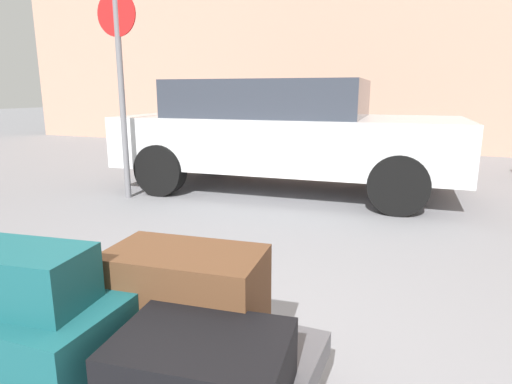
{
  "coord_description": "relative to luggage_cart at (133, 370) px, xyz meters",
  "views": [
    {
      "loc": [
        0.96,
        -1.14,
        1.27
      ],
      "look_at": [
        0.0,
        1.2,
        0.69
      ],
      "focal_mm": 30.65,
      "sensor_mm": 36.0,
      "label": 1
    }
  ],
  "objects": [
    {
      "name": "luggage_cart",
      "position": [
        0.0,
        0.0,
        0.0
      ],
      "size": [
        1.29,
        0.84,
        0.34
      ],
      "color": "#4C4C51",
      "rests_on": "ground_plane"
    },
    {
      "name": "suitcase_teal_center",
      "position": [
        -0.29,
        -0.17,
        0.18
      ],
      "size": [
        0.64,
        0.42,
        0.22
      ],
      "primitive_type": "cube",
      "rotation": [
        0.0,
        0.0,
        0.04
      ],
      "color": "#144C51",
      "rests_on": "luggage_cart"
    },
    {
      "name": "suitcase_black_front_right",
      "position": [
        0.35,
        -0.1,
        0.17
      ],
      "size": [
        0.58,
        0.45,
        0.2
      ],
      "primitive_type": "cube",
      "rotation": [
        0.0,
        0.0,
        0.13
      ],
      "color": "black",
      "rests_on": "luggage_cart"
    },
    {
      "name": "duffel_bag_brown_front_left",
      "position": [
        0.1,
        0.22,
        0.23
      ],
      "size": [
        0.64,
        0.41,
        0.33
      ],
      "primitive_type": "cube",
      "rotation": [
        0.0,
        0.0,
        0.1
      ],
      "color": "#51331E",
      "rests_on": "luggage_cart"
    },
    {
      "name": "duffel_bag_teal_topmost_pile",
      "position": [
        -0.29,
        -0.17,
        0.39
      ],
      "size": [
        0.48,
        0.32,
        0.2
      ],
      "primitive_type": "cube",
      "rotation": [
        0.0,
        0.0,
        0.14
      ],
      "color": "#144C51",
      "rests_on": "suitcase_teal_center"
    },
    {
      "name": "parked_car",
      "position": [
        -0.89,
        4.31,
        0.49
      ],
      "size": [
        4.41,
        2.15,
        1.42
      ],
      "color": "silver",
      "rests_on": "ground_plane"
    },
    {
      "name": "no_parking_sign",
      "position": [
        -2.49,
        3.11,
        1.2
      ],
      "size": [
        0.5,
        0.07,
        2.38
      ],
      "color": "slate",
      "rests_on": "ground_plane"
    }
  ]
}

